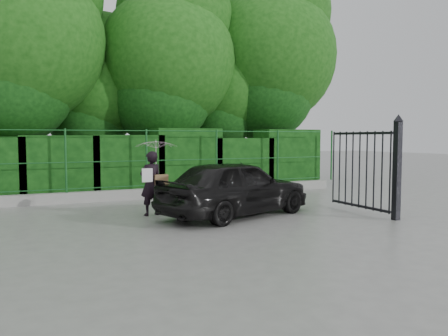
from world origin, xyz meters
name	(u,v)px	position (x,y,z in m)	size (l,w,h in m)	color
ground	(184,227)	(0.00, 0.00, 0.00)	(80.00, 80.00, 0.00)	gray
kerb	(134,194)	(0.00, 4.50, 0.15)	(14.00, 0.25, 0.30)	#9E9E99
fence	(141,159)	(0.22, 4.50, 1.20)	(14.13, 0.06, 1.80)	#185220
hedge	(128,164)	(0.03, 5.50, 1.00)	(14.20, 1.20, 2.15)	black
trees	(143,63)	(1.14, 7.74, 4.62)	(17.10, 6.15, 8.08)	black
gate	(381,166)	(4.60, -0.72, 1.19)	(0.22, 2.33, 2.36)	black
woman	(155,165)	(-0.12, 1.68, 1.20)	(0.98, 0.99, 1.80)	black
car	(236,188)	(1.56, 0.77, 0.67)	(1.58, 3.94, 1.34)	black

